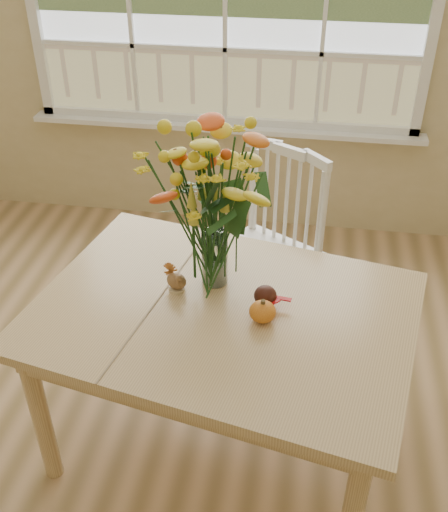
# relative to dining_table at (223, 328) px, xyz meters

# --- Properties ---
(wall_back) EXTENTS (4.00, 0.02, 2.70)m
(wall_back) POSITION_rel_dining_table_xyz_m (-0.27, 1.83, 0.71)
(wall_back) COLOR tan
(wall_back) RESTS_ON floor
(dining_table) EXTENTS (1.53, 1.22, 0.73)m
(dining_table) POSITION_rel_dining_table_xyz_m (0.00, 0.00, 0.00)
(dining_table) COLOR tan
(dining_table) RESTS_ON floor
(windsor_chair) EXTENTS (0.60, 0.59, 0.97)m
(windsor_chair) POSITION_rel_dining_table_xyz_m (0.12, 0.78, -0.09)
(windsor_chair) COLOR white
(windsor_chair) RESTS_ON floor
(flower_vase) EXTENTS (0.46, 0.46, 0.55)m
(flower_vase) POSITION_rel_dining_table_xyz_m (-0.06, 0.16, 0.42)
(flower_vase) COLOR white
(flower_vase) RESTS_ON dining_table
(pumpkin) EXTENTS (0.10, 0.10, 0.07)m
(pumpkin) POSITION_rel_dining_table_xyz_m (0.15, -0.04, 0.13)
(pumpkin) COLOR #BF5116
(pumpkin) RESTS_ON dining_table
(turkey_figurine) EXTENTS (0.10, 0.08, 0.10)m
(turkey_figurine) POSITION_rel_dining_table_xyz_m (-0.19, 0.09, 0.13)
(turkey_figurine) COLOR #CCB78C
(turkey_figurine) RESTS_ON dining_table
(dark_gourd) EXTENTS (0.13, 0.08, 0.08)m
(dark_gourd) POSITION_rel_dining_table_xyz_m (0.15, 0.05, 0.13)
(dark_gourd) COLOR #38160F
(dark_gourd) RESTS_ON dining_table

